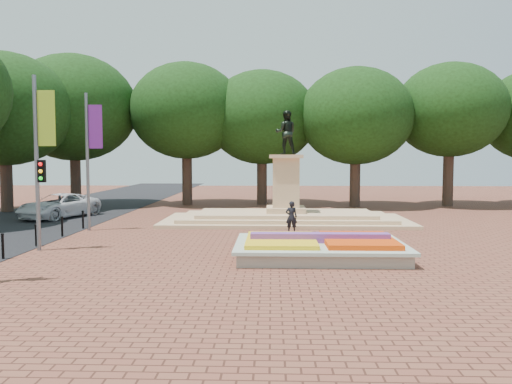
{
  "coord_description": "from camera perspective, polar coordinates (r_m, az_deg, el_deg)",
  "views": [
    {
      "loc": [
        -0.8,
        -20.64,
        3.76
      ],
      "look_at": [
        -1.51,
        1.61,
        2.2
      ],
      "focal_mm": 35.0,
      "sensor_mm": 36.0,
      "label": 1
    }
  ],
  "objects": [
    {
      "name": "bollard_row",
      "position": [
        21.79,
        -25.32,
        -4.91
      ],
      "size": [
        0.12,
        13.12,
        0.98
      ],
      "color": "black",
      "rests_on": "ground"
    },
    {
      "name": "van",
      "position": [
        33.17,
        -21.58,
        -1.48
      ],
      "size": [
        4.2,
        5.92,
        1.5
      ],
      "primitive_type": "imported",
      "rotation": [
        0.0,
        0.0,
        -0.35
      ],
      "color": "silver",
      "rests_on": "ground"
    },
    {
      "name": "monument",
      "position": [
        28.8,
        3.41,
        -1.74
      ],
      "size": [
        14.0,
        6.0,
        6.4
      ],
      "color": "tan",
      "rests_on": "ground"
    },
    {
      "name": "tree_row_back",
      "position": [
        38.88,
        6.51,
        8.28
      ],
      "size": [
        44.8,
        8.8,
        10.43
      ],
      "color": "#33231C",
      "rests_on": "ground"
    },
    {
      "name": "flower_bed",
      "position": [
        19.03,
        7.35,
        -6.26
      ],
      "size": [
        6.3,
        4.3,
        0.91
      ],
      "color": "gray",
      "rests_on": "ground"
    },
    {
      "name": "asphalt_street",
      "position": [
        29.55,
        -26.98,
        -3.72
      ],
      "size": [
        9.0,
        90.0,
        0.02
      ],
      "primitive_type": "cube",
      "color": "black",
      "rests_on": "ground"
    },
    {
      "name": "banner_poles",
      "position": [
        21.44,
        -23.86,
        3.98
      ],
      "size": [
        0.88,
        11.17,
        7.0
      ],
      "color": "slate",
      "rests_on": "ground"
    },
    {
      "name": "pedestrian",
      "position": [
        24.82,
        4.07,
        -2.87
      ],
      "size": [
        0.61,
        0.42,
        1.59
      ],
      "primitive_type": "imported",
      "rotation": [
        0.0,
        0.0,
        3.22
      ],
      "color": "black",
      "rests_on": "ground"
    },
    {
      "name": "ground",
      "position": [
        20.99,
        4.01,
        -6.32
      ],
      "size": [
        90.0,
        90.0,
        0.0
      ],
      "primitive_type": "plane",
      "color": "brown",
      "rests_on": "ground"
    }
  ]
}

